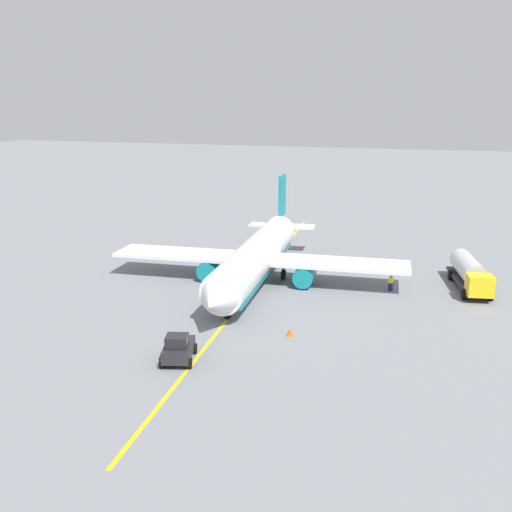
# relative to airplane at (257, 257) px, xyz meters

# --- Properties ---
(ground_plane) EXTENTS (400.00, 400.00, 0.00)m
(ground_plane) POSITION_rel_airplane_xyz_m (0.48, 0.04, -2.76)
(ground_plane) COLOR slate
(airplane) EXTENTS (33.91, 32.15, 9.87)m
(airplane) POSITION_rel_airplane_xyz_m (0.00, 0.00, 0.00)
(airplane) COLOR white
(airplane) RESTS_ON ground
(fuel_tanker) EXTENTS (10.70, 4.55, 3.15)m
(fuel_tanker) POSITION_rel_airplane_xyz_m (-4.86, 21.52, -1.03)
(fuel_tanker) COLOR #2D2D33
(fuel_tanker) RESTS_ON ground
(pushback_tug) EXTENTS (4.02, 3.17, 2.20)m
(pushback_tug) POSITION_rel_airplane_xyz_m (20.51, 0.76, -1.75)
(pushback_tug) COLOR #232328
(pushback_tug) RESTS_ON ground
(refueling_worker) EXTENTS (0.60, 0.49, 1.71)m
(refueling_worker) POSITION_rel_airplane_xyz_m (-1.60, 13.93, -1.93)
(refueling_worker) COLOR navy
(refueling_worker) RESTS_ON ground
(safety_cone_nose) EXTENTS (0.60, 0.60, 0.66)m
(safety_cone_nose) POSITION_rel_airplane_xyz_m (13.23, 7.33, -2.42)
(safety_cone_nose) COLOR #F2590F
(safety_cone_nose) RESTS_ON ground
(taxi_line_marking) EXTENTS (66.40, 6.49, 0.01)m
(taxi_line_marking) POSITION_rel_airplane_xyz_m (0.48, 0.04, -2.75)
(taxi_line_marking) COLOR yellow
(taxi_line_marking) RESTS_ON ground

